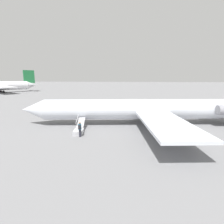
# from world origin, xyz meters

# --- Properties ---
(ground_plane) EXTENTS (600.00, 600.00, 0.00)m
(ground_plane) POSITION_xyz_m (0.00, 0.00, 0.00)
(ground_plane) COLOR slate
(airplane_main) EXTENTS (33.98, 26.11, 7.45)m
(airplane_main) POSITION_xyz_m (-1.02, -0.19, 2.22)
(airplane_main) COLOR silver
(airplane_main) RESTS_ON ground
(boarding_stairs) EXTENTS (1.74, 4.13, 1.80)m
(boarding_stairs) POSITION_xyz_m (7.32, 5.37, 0.39)
(boarding_stairs) COLOR #B2B2B7
(boarding_stairs) RESTS_ON ground
(passenger) EXTENTS (0.38, 0.56, 1.74)m
(passenger) POSITION_xyz_m (6.70, 6.75, 1.00)
(passenger) COLOR #23232D
(passenger) RESTS_ON ground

